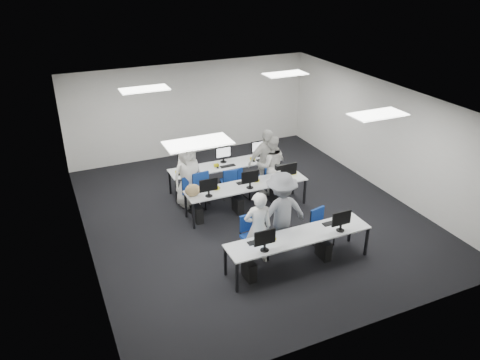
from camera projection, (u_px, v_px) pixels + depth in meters
name	position (u px, v px, depth m)	size (l,w,h in m)	color
room	(251.00, 160.00, 11.38)	(9.00, 9.02, 3.00)	black
ceiling_panels	(251.00, 101.00, 10.73)	(5.20, 4.60, 0.02)	white
desk_front	(299.00, 238.00, 9.77)	(3.20, 0.70, 0.73)	#B0B3B5
desk_mid	(247.00, 187.00, 11.90)	(3.20, 0.70, 0.73)	#B0B3B5
desk_back	(226.00, 166.00, 13.05)	(3.20, 0.70, 0.73)	#B0B3B5
equipment_front	(291.00, 253.00, 9.82)	(2.51, 0.41, 1.19)	#0C4BA4
equipment_mid	(240.00, 199.00, 11.96)	(2.91, 0.41, 1.19)	white
equipment_back	(232.00, 175.00, 13.28)	(2.91, 0.41, 1.19)	white
chair_0	(254.00, 245.00, 10.18)	(0.52, 0.56, 0.98)	navy
chair_1	(321.00, 234.00, 10.66)	(0.51, 0.54, 0.86)	navy
chair_2	(194.00, 200.00, 12.11)	(0.56, 0.59, 0.89)	navy
chair_3	(240.00, 190.00, 12.64)	(0.46, 0.49, 0.82)	navy
chair_4	(274.00, 182.00, 12.96)	(0.63, 0.65, 0.98)	navy
chair_5	(198.00, 192.00, 12.43)	(0.52, 0.56, 0.97)	navy
chair_6	(229.00, 187.00, 12.77)	(0.50, 0.53, 0.86)	navy
chair_7	(267.00, 183.00, 13.03)	(0.44, 0.47, 0.84)	navy
handbag	(193.00, 190.00, 11.27)	(0.38, 0.24, 0.31)	olive
student_0	(258.00, 228.00, 9.81)	(0.61, 0.40, 1.68)	silver
student_1	(271.00, 165.00, 12.71)	(0.82, 0.64, 1.68)	silver
student_2	(188.00, 175.00, 12.08)	(0.85, 0.55, 1.74)	silver
student_3	(266.00, 162.00, 12.67)	(1.09, 0.45, 1.86)	silver
photographer	(281.00, 212.00, 10.21)	(1.21, 0.70, 1.88)	gray
dslr_camera	(279.00, 167.00, 9.91)	(0.14, 0.18, 0.10)	black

